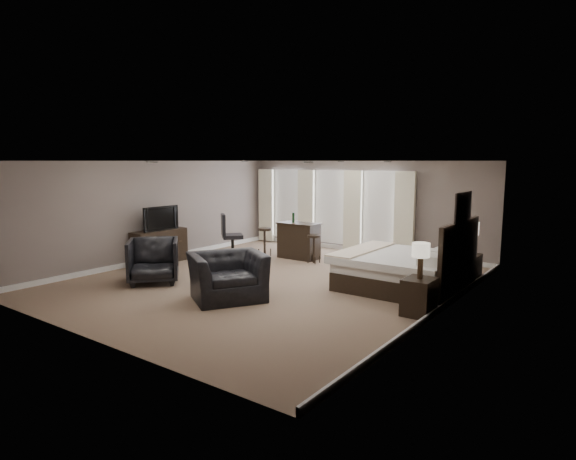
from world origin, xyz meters
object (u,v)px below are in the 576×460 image
Objects in this scene: dresser at (159,247)px; bar_counter at (299,240)px; armchair_near at (227,269)px; armchair_far at (153,259)px; lamp_near at (420,261)px; bar_stool_right at (314,249)px; tv at (159,227)px; lamp_far at (470,238)px; desk_chair at (232,235)px; nightstand_near at (419,297)px; nightstand_far at (469,268)px; bar_stool_left at (265,242)px; bed at (404,253)px.

bar_counter reaches higher than dresser.
armchair_near is 2.14m from armchair_far.
lamp_near is 4.51m from bar_stool_right.
bar_counter is at bearing -44.15° from tv.
desk_chair is (-6.02, -1.02, -0.36)m from lamp_far.
nightstand_far is at bearing 90.00° from nightstand_near.
bar_stool_right reaches higher than nightstand_near.
dresser is 1.39× the size of tv.
nightstand_far is 0.81× the size of bar_stool_right.
bar_counter is at bearing 18.08° from bar_stool_left.
nightstand_near is 0.87× the size of bar_stool_right.
armchair_near reaches higher than armchair_far.
bar_counter is 0.72m from bar_stool_right.
desk_chair is at bearing 175.16° from bed.
tv is at bearing 89.87° from armchair_far.
bar_stool_right is at bearing 1.60° from bar_stool_left.
bar_counter is 0.98m from bar_stool_left.
bar_counter is (2.53, 2.60, 0.06)m from dresser.
dresser is at bearing 179.02° from lamp_near.
bar_stool_left is 0.66× the size of desk_chair.
tv is 2.07m from armchair_far.
armchair_near reaches higher than nightstand_far.
bar_counter is (-4.39, -0.18, -0.46)m from lamp_far.
bar_stool_right reaches higher than nightstand_far.
nightstand_near is at bearing 0.00° from lamp_near.
armchair_near is (-3.28, -4.12, -0.36)m from lamp_far.
desk_chair reaches higher than tv.
lamp_near is 0.58× the size of tv.
lamp_far is at bearing 58.46° from bed.
armchair_near is 1.28× the size of armchair_far.
nightstand_near is 2.90m from nightstand_far.
armchair_far is at bearing -114.44° from bar_stool_right.
armchair_near is at bearing -159.62° from nightstand_near.
armchair_near is at bearing -131.89° from bed.
nightstand_far is at bearing -10.22° from armchair_far.
dresser is 1.33× the size of bar_counter.
tv is at bearing 104.19° from desk_chair.
lamp_near is (0.89, -1.45, 0.20)m from bed.
dresser is 1.41× the size of armchair_far.
tv is (-6.92, -2.78, 0.63)m from nightstand_far.
bar_stool_right is (-0.45, 3.68, -0.23)m from armchair_near.
lamp_near is at bearing -156.23° from desk_chair.
bed is at bearing -77.54° from tv.
armchair_near is (3.64, -1.34, 0.16)m from dresser.
nightstand_near is 0.43× the size of dresser.
bar_counter is at bearing 148.22° from nightstand_near.
bar_stool_left is at bearing -178.40° from bar_stool_right.
tv is (0.00, 0.00, 0.50)m from dresser.
nightstand_near is at bearing -31.78° from bar_counter.
bar_stool_left is at bearing 167.68° from bed.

